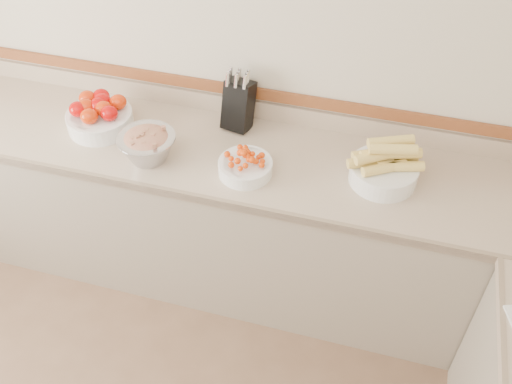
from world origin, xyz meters
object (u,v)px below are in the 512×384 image
(rhubarb_bowl, at_px, (147,145))
(cherry_tomato_bowl, at_px, (245,165))
(knife_block, at_px, (238,104))
(corn_bowl, at_px, (384,167))
(tomato_bowl, at_px, (99,115))

(rhubarb_bowl, bearing_deg, cherry_tomato_bowl, 2.89)
(knife_block, height_order, corn_bowl, knife_block)
(knife_block, relative_size, tomato_bowl, 0.98)
(knife_block, bearing_deg, cherry_tomato_bowl, -68.20)
(cherry_tomato_bowl, relative_size, rhubarb_bowl, 0.91)
(tomato_bowl, bearing_deg, cherry_tomato_bowl, -9.75)
(cherry_tomato_bowl, distance_m, corn_bowl, 0.62)
(knife_block, relative_size, cherry_tomato_bowl, 1.29)
(cherry_tomato_bowl, distance_m, rhubarb_bowl, 0.47)
(cherry_tomato_bowl, bearing_deg, corn_bowl, 10.92)
(tomato_bowl, relative_size, corn_bowl, 0.97)
(rhubarb_bowl, bearing_deg, knife_block, 47.13)
(corn_bowl, bearing_deg, rhubarb_bowl, -172.53)
(tomato_bowl, height_order, cherry_tomato_bowl, tomato_bowl)
(knife_block, bearing_deg, corn_bowl, -16.35)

